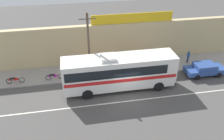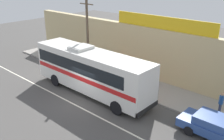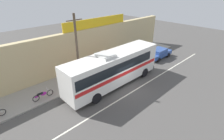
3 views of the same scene
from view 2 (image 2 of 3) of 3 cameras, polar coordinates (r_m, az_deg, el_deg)
ground_plane at (r=19.84m, az=-6.81°, el=-6.94°), size 70.00×70.00×0.00m
sidewalk_slab at (r=23.16m, az=2.87°, el=-2.28°), size 30.00×3.60×0.14m
storefront_facade at (r=23.95m, az=6.26°, el=4.38°), size 30.00×0.70×4.80m
storefront_billboard at (r=22.04m, az=11.38°, el=10.50°), size 9.61×0.12×1.10m
road_center_stripe at (r=19.39m, az=-8.60°, el=-7.74°), size 30.00×0.14×0.01m
intercity_bus at (r=20.25m, az=-4.94°, el=0.19°), size 11.18×2.65×3.78m
parked_car at (r=16.56m, az=22.51°, el=-11.87°), size 4.37×1.91×1.37m
utility_pole at (r=22.99m, az=-5.56°, el=7.55°), size 1.60×0.22×7.25m
motorcycle_blue at (r=27.03m, az=-10.28°, el=2.07°), size 1.94×0.56×0.94m
motorcycle_orange at (r=30.20m, az=-14.94°, el=3.75°), size 1.89×0.56×0.94m
pedestrian_near_shop at (r=18.80m, az=23.56°, el=-6.65°), size 0.30×0.48×1.65m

